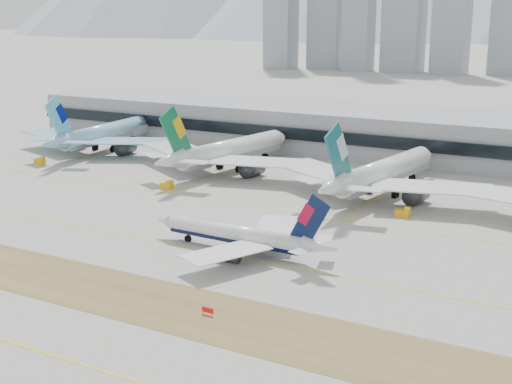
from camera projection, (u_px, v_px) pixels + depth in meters
The scene contains 12 objects.
ground at pixel (205, 242), 154.49m from camera, with size 3000.00×3000.00×0.00m, color #9F9B94.
apron_markings at pixel (10, 338), 108.91m from camera, with size 360.00×122.22×0.06m.
taxiing_airliner at pixel (242, 236), 146.96m from camera, with size 44.19×38.43×14.86m.
widebody_korean at pixel (102, 135), 252.64m from camera, with size 64.18×63.05×22.96m.
widebody_eva at pixel (227, 152), 221.53m from camera, with size 64.52×63.69×23.22m.
widebody_cathay at pixel (381, 174), 191.07m from camera, with size 65.19×64.29×23.43m.
terminal at pixel (385, 132), 249.65m from camera, with size 280.00×43.10×15.00m.
hold_sign_right at pixel (208, 310), 116.93m from camera, with size 2.20×0.15×1.35m.
gse_b at pixel (167, 185), 200.22m from camera, with size 3.55×2.00×2.60m.
gse_a at pixel (40, 161), 232.28m from camera, with size 3.55×2.00×2.60m.
gse_c at pixel (403, 213), 172.74m from camera, with size 3.55×2.00×2.60m.
city_skyline at pixel (402, 10), 576.01m from camera, with size 342.00×49.80×140.00m.
Camera 1 is at (81.86, -122.71, 48.45)m, focal length 50.00 mm.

